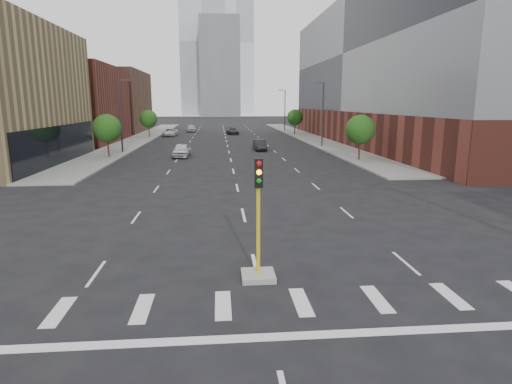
{
  "coord_description": "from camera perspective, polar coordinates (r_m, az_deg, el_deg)",
  "views": [
    {
      "loc": [
        -1.36,
        -5.49,
        6.25
      ],
      "look_at": [
        0.22,
        12.38,
        2.5
      ],
      "focal_mm": 30.0,
      "sensor_mm": 36.0,
      "label": 1
    }
  ],
  "objects": [
    {
      "name": "sidewalk_left_far",
      "position": [
        80.89,
        -14.85,
        7.04
      ],
      "size": [
        5.0,
        92.0,
        0.15
      ],
      "primitive_type": "cube",
      "color": "gray",
      "rests_on": "ground"
    },
    {
      "name": "sidewalk_right_far",
      "position": [
        81.4,
        6.62,
        7.38
      ],
      "size": [
        5.0,
        92.0,
        0.15
      ],
      "primitive_type": "cube",
      "color": "gray",
      "rests_on": "ground"
    },
    {
      "name": "building_left_far_a",
      "position": [
        76.13,
        -25.58,
        10.49
      ],
      "size": [
        20.0,
        22.0,
        12.0
      ],
      "primitive_type": "cube",
      "color": "brown",
      "rests_on": "ground"
    },
    {
      "name": "building_left_far_b",
      "position": [
        100.94,
        -20.46,
        11.22
      ],
      "size": [
        20.0,
        24.0,
        13.0
      ],
      "primitive_type": "cube",
      "color": "brown",
      "rests_on": "ground"
    },
    {
      "name": "building_right_main",
      "position": [
        72.56,
        20.87,
        14.82
      ],
      "size": [
        24.0,
        70.0,
        22.0
      ],
      "color": "brown",
      "rests_on": "ground"
    },
    {
      "name": "tower_left",
      "position": [
        227.42,
        -7.06,
        18.99
      ],
      "size": [
        22.0,
        22.0,
        70.0
      ],
      "primitive_type": "cube",
      "color": "#B2B7BC",
      "rests_on": "ground"
    },
    {
      "name": "tower_right",
      "position": [
        267.87,
        -2.72,
        19.03
      ],
      "size": [
        20.0,
        20.0,
        80.0
      ],
      "primitive_type": "cube",
      "color": "#B2B7BC",
      "rests_on": "ground"
    },
    {
      "name": "tower_mid",
      "position": [
        206.1,
        -4.84,
        16.15
      ],
      "size": [
        18.0,
        18.0,
        44.0
      ],
      "primitive_type": "cube",
      "color": "slate",
      "rests_on": "ground"
    },
    {
      "name": "median_traffic_signal",
      "position": [
        15.45,
        0.3,
        -8.16
      ],
      "size": [
        1.2,
        1.2,
        4.4
      ],
      "color": "#999993",
      "rests_on": "ground"
    },
    {
      "name": "streetlight_right_a",
      "position": [
        62.28,
        8.83,
        10.53
      ],
      "size": [
        1.6,
        0.22,
        9.07
      ],
      "color": "#2D2D30",
      "rests_on": "ground"
    },
    {
      "name": "streetlight_right_b",
      "position": [
        96.64,
        3.82,
        11.05
      ],
      "size": [
        1.6,
        0.22,
        9.07
      ],
      "color": "#2D2D30",
      "rests_on": "ground"
    },
    {
      "name": "streetlight_left",
      "position": [
        56.8,
        -17.56,
        10.02
      ],
      "size": [
        1.6,
        0.22,
        9.07
      ],
      "color": "#2D2D30",
      "rests_on": "ground"
    },
    {
      "name": "tree_left_near",
      "position": [
        52.13,
        -19.26,
        8.02
      ],
      "size": [
        3.2,
        3.2,
        4.85
      ],
      "color": "#382619",
      "rests_on": "ground"
    },
    {
      "name": "tree_left_far",
      "position": [
        81.53,
        -14.15,
        9.45
      ],
      "size": [
        3.2,
        3.2,
        4.85
      ],
      "color": "#382619",
      "rests_on": "ground"
    },
    {
      "name": "tree_right_near",
      "position": [
        48.1,
        13.73,
        8.07
      ],
      "size": [
        3.2,
        3.2,
        4.85
      ],
      "color": "#382619",
      "rests_on": "ground"
    },
    {
      "name": "tree_right_far",
      "position": [
        86.91,
        5.22,
        9.88
      ],
      "size": [
        3.2,
        3.2,
        4.85
      ],
      "color": "#382619",
      "rests_on": "ground"
    },
    {
      "name": "car_near_left",
      "position": [
        51.08,
        -9.89,
        5.5
      ],
      "size": [
        2.08,
        4.75,
        1.59
      ],
      "primitive_type": "imported",
      "rotation": [
        0.0,
        0.0,
        -0.04
      ],
      "color": "silver",
      "rests_on": "ground"
    },
    {
      "name": "car_mid_right",
      "position": [
        57.53,
        0.52,
        6.28
      ],
      "size": [
        1.61,
        4.33,
        1.41
      ],
      "primitive_type": "imported",
      "rotation": [
        0.0,
        0.0,
        0.03
      ],
      "color": "black",
      "rests_on": "ground"
    },
    {
      "name": "car_far_left",
      "position": [
        83.93,
        -11.39,
        7.81
      ],
      "size": [
        2.77,
        5.43,
        1.47
      ],
      "primitive_type": "imported",
      "rotation": [
        0.0,
        0.0,
        -0.06
      ],
      "color": "silver",
      "rests_on": "ground"
    },
    {
      "name": "car_deep_right",
      "position": [
        86.94,
        -3.18,
        8.11
      ],
      "size": [
        2.67,
        4.93,
        1.36
      ],
      "primitive_type": "imported",
      "rotation": [
        0.0,
        0.0,
        0.17
      ],
      "color": "black",
      "rests_on": "ground"
    },
    {
      "name": "car_distant",
      "position": [
        95.38,
        -8.57,
        8.4
      ],
      "size": [
        1.96,
        4.7,
        1.59
      ],
      "primitive_type": "imported",
      "rotation": [
        0.0,
        0.0,
        0.02
      ],
      "color": "#ACACB1",
      "rests_on": "ground"
    }
  ]
}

